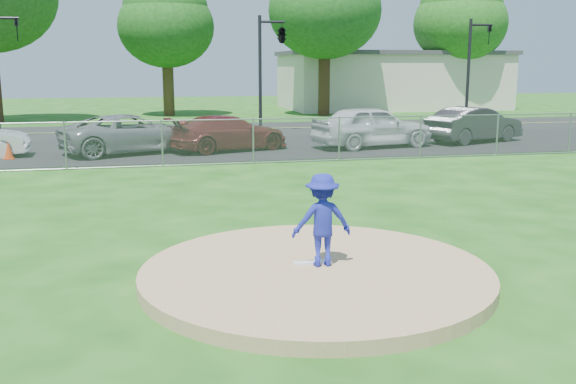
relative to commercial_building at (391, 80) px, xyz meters
name	(u,v)px	position (x,y,z in m)	size (l,w,h in m)	color
ground	(232,174)	(-16.00, -28.00, -2.16)	(120.00, 120.00, 0.00)	#154910
pitchers_mound	(316,274)	(-16.00, -38.00, -2.06)	(5.40, 5.40, 0.20)	tan
pitching_rubber	(313,263)	(-16.00, -37.80, -1.94)	(0.60, 0.15, 0.04)	white
chain_link_fence	(223,142)	(-16.00, -26.00, -1.41)	(40.00, 0.06, 1.50)	gray
parking_lot	(211,148)	(-16.00, -21.50, -2.15)	(50.00, 8.00, 0.01)	black
street	(196,130)	(-16.00, -14.00, -2.16)	(60.00, 7.00, 0.01)	black
commercial_building	(391,80)	(0.00, 0.00, 0.00)	(16.40, 9.40, 4.30)	beige
tree_center	(166,14)	(-17.00, -4.00, 4.31)	(6.16, 6.16, 9.84)	#3C2B15
tree_far_right	(461,12)	(4.00, -3.00, 4.90)	(6.72, 6.72, 10.74)	#362113
traffic_signal_center	(280,37)	(-12.03, -16.00, 2.45)	(1.42, 2.48, 5.60)	black
traffic_signal_right	(473,63)	(-1.76, -16.00, 1.20)	(1.28, 0.20, 5.60)	black
pitcher	(322,220)	(-15.88, -37.89, -1.24)	(0.93, 0.54, 1.44)	#1B2397
traffic_cone	(9,150)	(-23.26, -23.14, -1.84)	(0.32, 0.32, 0.62)	red
parked_car_gray	(131,134)	(-19.04, -22.37, -1.43)	(2.40, 5.21, 1.45)	slate
parked_car_darkred	(229,133)	(-15.38, -22.48, -1.47)	(1.91, 4.70, 1.36)	#5B1618
parked_car_pearl	(372,126)	(-9.61, -22.67, -1.31)	(1.98, 4.92, 1.68)	silver
parked_car_charcoal	(474,125)	(-4.74, -21.95, -1.40)	(1.59, 4.55, 1.50)	#262629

